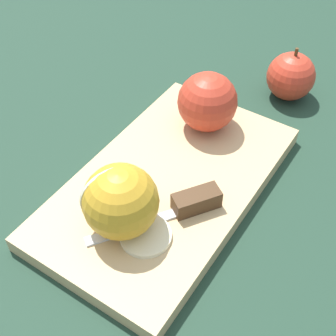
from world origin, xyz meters
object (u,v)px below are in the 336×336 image
Objects in this scene: apple_half_right at (121,201)px; knife at (189,204)px; apple_whole at (290,76)px; apple_half_left at (207,102)px.

apple_half_right is 0.54× the size of knife.
apple_whole is at bearing -145.41° from knife.
apple_half_right reaches higher than apple_half_left.
apple_half_right is 0.99× the size of apple_whole.
apple_half_left is 0.17m from apple_whole.
knife is 1.82× the size of apple_whole.
apple_half_right reaches higher than apple_whole.
apple_half_right is at bearing -5.68° from knife.
knife is at bearing -97.09° from apple_half_right.
apple_half_right is (0.20, 0.04, 0.00)m from apple_half_left.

